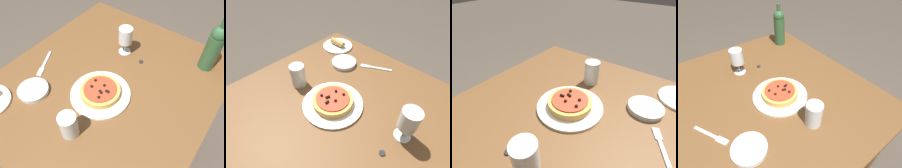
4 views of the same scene
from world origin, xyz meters
The scene contains 10 objects.
ground_plane centered at (0.00, 0.00, 0.00)m, with size 14.00×14.00×0.00m, color #4C4238.
dining_table centered at (0.00, 0.00, 0.62)m, with size 1.17×1.03×0.70m.
dinner_plate centered at (-0.08, -0.02, 0.71)m, with size 0.29×0.29×0.01m.
pizza centered at (-0.08, -0.02, 0.73)m, with size 0.19×0.19×0.05m.
wine_glass centered at (0.24, 0.06, 0.81)m, with size 0.08×0.08×0.16m.
wine_bottle centered at (0.41, -0.36, 0.84)m, with size 0.08×0.08×0.30m.
water_cup centered at (-0.32, -0.05, 0.77)m, with size 0.08×0.08×0.12m.
side_bowl centered at (-0.26, 0.25, 0.72)m, with size 0.15×0.15×0.02m.
fork centered at (-0.11, 0.35, 0.71)m, with size 0.17×0.11×0.00m.
bottle_cap centered at (0.23, -0.06, 0.71)m, with size 0.02×0.02×0.01m.
Camera 4 is at (-0.65, 0.33, 1.38)m, focal length 28.00 mm.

